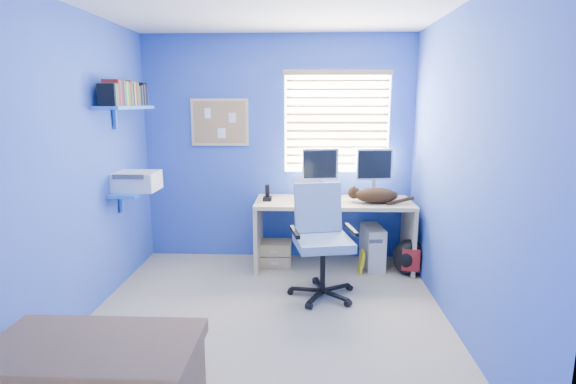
{
  "coord_description": "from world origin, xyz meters",
  "views": [
    {
      "loc": [
        0.32,
        -3.43,
        1.77
      ],
      "look_at": [
        0.15,
        0.65,
        0.95
      ],
      "focal_mm": 28.0,
      "sensor_mm": 36.0,
      "label": 1
    }
  ],
  "objects_px": {
    "cat": "(376,195)",
    "office_chair": "(322,255)",
    "desk": "(333,234)",
    "tower_pc": "(372,247)",
    "laptop": "(311,190)"
  },
  "relations": [
    {
      "from": "cat",
      "to": "office_chair",
      "type": "height_order",
      "value": "office_chair"
    },
    {
      "from": "desk",
      "to": "tower_pc",
      "type": "height_order",
      "value": "desk"
    },
    {
      "from": "desk",
      "to": "tower_pc",
      "type": "relative_size",
      "value": 3.68
    },
    {
      "from": "tower_pc",
      "to": "office_chair",
      "type": "bearing_deg",
      "value": -133.99
    },
    {
      "from": "tower_pc",
      "to": "desk",
      "type": "bearing_deg",
      "value": 176.65
    },
    {
      "from": "laptop",
      "to": "tower_pc",
      "type": "distance_m",
      "value": 0.92
    },
    {
      "from": "cat",
      "to": "tower_pc",
      "type": "bearing_deg",
      "value": 106.79
    },
    {
      "from": "desk",
      "to": "cat",
      "type": "height_order",
      "value": "cat"
    },
    {
      "from": "desk",
      "to": "office_chair",
      "type": "height_order",
      "value": "office_chair"
    },
    {
      "from": "laptop",
      "to": "office_chair",
      "type": "relative_size",
      "value": 0.32
    },
    {
      "from": "cat",
      "to": "office_chair",
      "type": "relative_size",
      "value": 0.43
    },
    {
      "from": "laptop",
      "to": "office_chair",
      "type": "height_order",
      "value": "office_chair"
    },
    {
      "from": "laptop",
      "to": "cat",
      "type": "height_order",
      "value": "laptop"
    },
    {
      "from": "desk",
      "to": "cat",
      "type": "relative_size",
      "value": 3.74
    },
    {
      "from": "desk",
      "to": "office_chair",
      "type": "distance_m",
      "value": 0.74
    }
  ]
}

